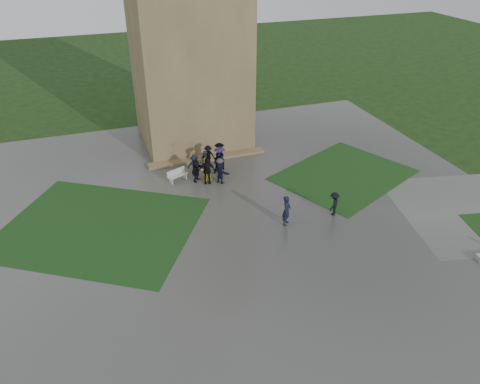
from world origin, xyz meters
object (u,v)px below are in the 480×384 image
object	(u,v)px
bench	(177,175)
pedestrian_mid	(287,210)
tower	(187,25)
pedestrian_near	(334,204)

from	to	relation	value
bench	pedestrian_mid	distance (m)	8.92
tower	pedestrian_mid	world-z (taller)	tower
tower	bench	size ratio (longest dim) A/B	11.92
bench	pedestrian_mid	world-z (taller)	pedestrian_mid
tower	pedestrian_mid	distance (m)	16.55
pedestrian_mid	pedestrian_near	world-z (taller)	pedestrian_mid
bench	pedestrian_near	xyz separation A→B (m)	(8.14, -7.39, 0.33)
tower	pedestrian_near	world-z (taller)	tower
pedestrian_mid	pedestrian_near	distance (m)	3.18
tower	bench	world-z (taller)	tower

